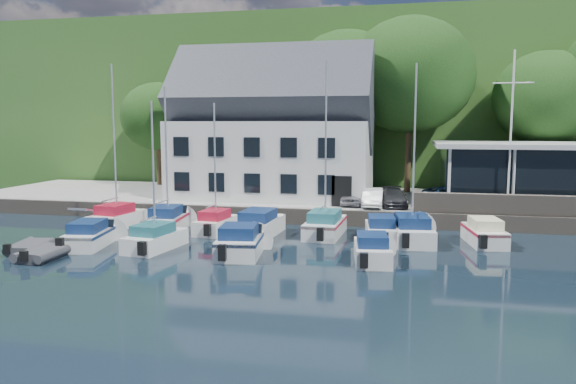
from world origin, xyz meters
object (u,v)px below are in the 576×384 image
at_px(car_white, 373,197).
at_px(boat_r2_3, 372,248).
at_px(dinghy_1, 43,252).
at_px(car_silver, 350,196).
at_px(boat_r1_3, 259,222).
at_px(boat_r1_1, 166,154).
at_px(boat_r2_0, 90,233).
at_px(car_dgrey, 394,197).
at_px(car_blue, 446,197).
at_px(boat_r1_6, 414,157).
at_px(flagpole, 511,132).
at_px(boat_r1_2, 215,162).
at_px(boat_r1_5, 382,228).
at_px(boat_r1_4, 326,158).
at_px(dinghy_0, 30,245).
at_px(boat_r2_2, 240,240).
at_px(club_pavilion, 537,174).
at_px(boat_r1_7, 484,231).
at_px(boat_r1_0, 115,153).
at_px(boat_r2_1, 153,168).
at_px(harbor_building, 273,137).

bearing_deg(car_white, boat_r2_3, -88.34).
distance_m(boat_r2_3, dinghy_1, 15.55).
height_order(car_silver, boat_r1_3, car_silver).
distance_m(car_white, boat_r1_1, 13.36).
relative_size(boat_r1_1, boat_r2_0, 1.65).
height_order(boat_r2_0, boat_r2_3, boat_r2_0).
bearing_deg(car_dgrey, car_blue, -4.81).
bearing_deg(boat_r1_6, dinghy_1, -163.88).
relative_size(boat_r1_6, boat_r2_3, 1.89).
distance_m(car_silver, flagpole, 10.63).
height_order(boat_r1_2, boat_r1_5, boat_r1_2).
height_order(boat_r1_4, dinghy_0, boat_r1_4).
bearing_deg(car_silver, boat_r1_4, -103.59).
xyz_separation_m(boat_r1_2, boat_r2_0, (-5.18, -4.86, -3.49)).
relative_size(boat_r1_1, boat_r2_2, 1.79).
distance_m(boat_r1_1, boat_r1_5, 13.19).
height_order(club_pavilion, boat_r1_7, club_pavilion).
relative_size(boat_r1_0, boat_r1_3, 1.44).
bearing_deg(dinghy_0, boat_r2_2, -3.42).
relative_size(car_dgrey, car_blue, 0.97).
height_order(car_white, flagpole, flagpole).
bearing_deg(boat_r1_0, car_blue, 24.85).
xyz_separation_m(club_pavilion, boat_r1_0, (-25.71, -8.46, 1.54)).
bearing_deg(car_blue, boat_r2_2, -147.88).
bearing_deg(boat_r2_1, boat_r1_2, 80.27).
relative_size(car_blue, boat_r1_4, 0.45).
bearing_deg(boat_r1_6, boat_r1_1, 171.69).
relative_size(car_silver, boat_r1_0, 0.37).
distance_m(car_silver, boat_r1_7, 9.90).
relative_size(flagpole, boat_r2_2, 1.88).
bearing_deg(car_dgrey, dinghy_0, -150.88).
distance_m(car_blue, boat_r1_5, 7.57).
xyz_separation_m(boat_r1_0, dinghy_1, (0.54, -7.91, -4.25)).
height_order(car_white, boat_r1_5, car_white).
relative_size(club_pavilion, car_white, 3.67).
bearing_deg(car_blue, boat_r1_4, -156.33).
distance_m(car_white, boat_r2_2, 12.20).
bearing_deg(flagpole, harbor_building, 165.84).
xyz_separation_m(flagpole, boat_r1_3, (-14.23, -5.44, -5.10)).
relative_size(car_dgrey, boat_r1_0, 0.43).
height_order(boat_r2_3, dinghy_1, boat_r2_3).
distance_m(boat_r1_4, dinghy_0, 16.11).
xyz_separation_m(boat_r1_5, dinghy_1, (-15.50, -7.52, -0.36)).
relative_size(car_white, boat_r2_1, 0.44).
relative_size(club_pavilion, boat_r2_0, 2.37).
distance_m(boat_r1_1, boat_r2_1, 4.94).
height_order(car_blue, boat_r1_3, car_blue).
distance_m(car_silver, boat_r1_6, 8.13).
distance_m(harbor_building, club_pavilion, 18.15).
distance_m(boat_r1_3, boat_r2_1, 7.08).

